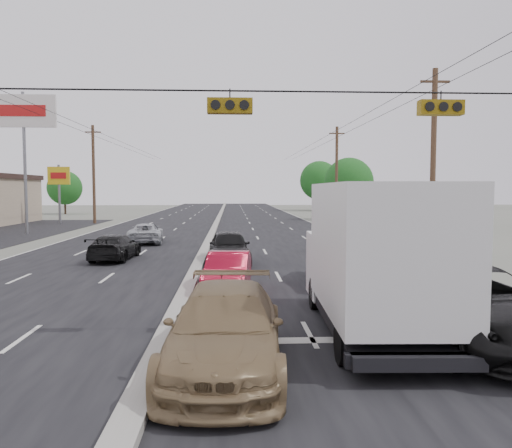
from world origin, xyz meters
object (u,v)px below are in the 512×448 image
object	(u,v)px
utility_pole_left_c	(94,174)
utility_pole_right_b	(433,160)
oncoming_near	(115,247)
oncoming_far	(146,233)
tan_sedan	(225,330)
queue_car_a	(229,247)
tree_left_far	(65,188)
pole_sign_billboard	(23,120)
tree_right_far	(319,180)
utility_pole_right_c	(337,174)
queue_car_b	(337,262)
queue_car_e	(351,242)
pole_sign_far	(59,180)
tree_right_mid	(349,182)
black_suv	(471,305)
box_truck	(374,258)
red_sedan	(228,272)

from	to	relation	value
utility_pole_left_c	utility_pole_right_b	distance (m)	35.36
oncoming_near	oncoming_far	world-z (taller)	oncoming_near
tan_sedan	queue_car_a	size ratio (longest dim) A/B	1.17
tree_left_far	pole_sign_billboard	bearing A→B (deg)	-76.81
pole_sign_billboard	tree_right_far	world-z (taller)	pole_sign_billboard
utility_pole_right_c	pole_sign_billboard	size ratio (longest dim) A/B	0.91
tree_left_far	tree_right_far	xyz separation A→B (m)	(38.00, 10.00, 1.24)
queue_car_b	queue_car_e	world-z (taller)	queue_car_b
utility_pole_right_b	tree_left_far	distance (m)	56.72
oncoming_near	tree_right_far	bearing A→B (deg)	-106.45
pole_sign_far	tree_left_far	size ratio (longest dim) A/B	0.98
pole_sign_billboard	pole_sign_far	world-z (taller)	pole_sign_billboard
tree_right_mid	oncoming_near	xyz separation A→B (m)	(-19.28, -31.82, -3.70)
pole_sign_billboard	black_suv	distance (m)	36.80
utility_pole_left_c	pole_sign_far	bearing A→B (deg)	-180.00
tan_sedan	queue_car_b	bearing A→B (deg)	68.29
utility_pole_right_b	box_truck	distance (m)	17.09
tree_right_mid	utility_pole_left_c	bearing A→B (deg)	-169.70
utility_pole_left_c	queue_car_e	world-z (taller)	utility_pole_left_c
utility_pole_right_b	tree_left_far	bearing A→B (deg)	127.48
red_sedan	oncoming_far	bearing A→B (deg)	114.52
tree_left_far	tree_right_mid	xyz separation A→B (m)	(37.00, -15.00, 0.62)
box_truck	oncoming_near	distance (m)	16.14
tree_right_far	tan_sedan	bearing A→B (deg)	-101.43
utility_pole_left_c	black_suv	world-z (taller)	utility_pole_left_c
red_sedan	black_suv	xyz separation A→B (m)	(5.60, -6.06, 0.21)
pole_sign_far	box_truck	bearing A→B (deg)	-62.34
utility_pole_right_c	tree_left_far	xyz separation A→B (m)	(-34.50, 20.00, -1.39)
pole_sign_far	queue_car_a	world-z (taller)	pole_sign_far
tan_sedan	black_suv	world-z (taller)	black_suv
tan_sedan	tree_right_far	bearing A→B (deg)	81.53
utility_pole_left_c	black_suv	distance (m)	45.40
queue_car_e	utility_pole_right_c	bearing A→B (deg)	71.93
utility_pole_right_b	tree_right_mid	distance (m)	30.11
utility_pole_left_c	queue_car_b	world-z (taller)	utility_pole_left_c
tree_right_far	queue_car_a	size ratio (longest dim) A/B	1.77
oncoming_far	tan_sedan	bearing A→B (deg)	97.15
queue_car_b	tree_right_far	bearing A→B (deg)	86.58
oncoming_near	oncoming_far	xyz separation A→B (m)	(0.21, 7.73, -0.00)
box_truck	queue_car_e	xyz separation A→B (m)	(2.76, 13.69, -1.11)
tree_right_far	oncoming_near	xyz separation A→B (m)	(-20.28, -56.82, -4.32)
tan_sedan	utility_pole_right_b	bearing A→B (deg)	60.16
pole_sign_billboard	oncoming_far	world-z (taller)	pole_sign_billboard
tree_left_far	queue_car_b	distance (m)	60.11
utility_pole_right_b	tree_left_far	xyz separation A→B (m)	(-34.50, 45.00, -1.39)
utility_pole_right_c	tree_right_mid	distance (m)	5.64
pole_sign_billboard	utility_pole_left_c	bearing A→B (deg)	80.54
utility_pole_right_b	oncoming_far	size ratio (longest dim) A/B	2.18
queue_car_e	oncoming_far	distance (m)	13.82
utility_pole_right_c	box_truck	bearing A→B (deg)	-100.68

